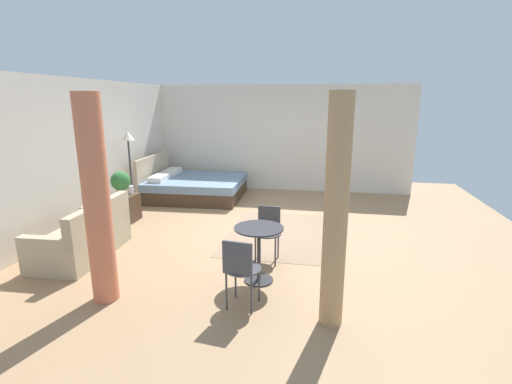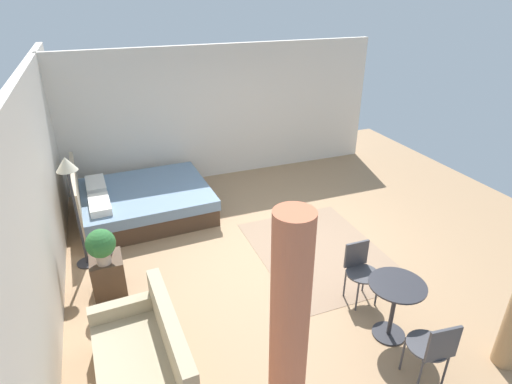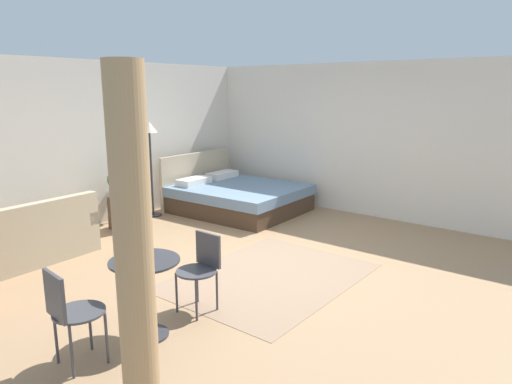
{
  "view_description": "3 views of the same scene",
  "coord_description": "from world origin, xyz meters",
  "px_view_note": "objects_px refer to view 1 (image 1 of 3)",
  "views": [
    {
      "loc": [
        -6.5,
        -1.13,
        2.31
      ],
      "look_at": [
        -0.11,
        0.06,
        0.7
      ],
      "focal_mm": 26.08,
      "sensor_mm": 36.0,
      "label": 1
    },
    {
      "loc": [
        -4.92,
        2.42,
        3.67
      ],
      "look_at": [
        0.17,
        0.44,
        0.96
      ],
      "focal_mm": 29.09,
      "sensor_mm": 36.0,
      "label": 2
    },
    {
      "loc": [
        -4.55,
        -3.55,
        2.22
      ],
      "look_at": [
        0.3,
        0.27,
        0.86
      ],
      "focal_mm": 32.58,
      "sensor_mm": 36.0,
      "label": 3
    }
  ],
  "objects_px": {
    "nightstand": "(126,208)",
    "cafe_chair_near_window": "(268,228)",
    "vase": "(130,190)",
    "floor_lamp": "(129,147)",
    "potted_plant": "(121,182)",
    "balcony_table": "(259,244)",
    "bed": "(194,187)",
    "couch": "(84,239)",
    "cafe_chair_near_couch": "(240,266)"
  },
  "relations": [
    {
      "from": "vase",
      "to": "cafe_chair_near_window",
      "type": "distance_m",
      "value": 3.28
    },
    {
      "from": "bed",
      "to": "couch",
      "type": "xyz_separation_m",
      "value": [
        -3.65,
        0.43,
        0.01
      ]
    },
    {
      "from": "potted_plant",
      "to": "balcony_table",
      "type": "distance_m",
      "value": 3.56
    },
    {
      "from": "nightstand",
      "to": "balcony_table",
      "type": "height_order",
      "value": "balcony_table"
    },
    {
      "from": "vase",
      "to": "nightstand",
      "type": "bearing_deg",
      "value": 160.99
    },
    {
      "from": "bed",
      "to": "nightstand",
      "type": "relative_size",
      "value": 4.31
    },
    {
      "from": "cafe_chair_near_window",
      "to": "nightstand",
      "type": "bearing_deg",
      "value": 66.68
    },
    {
      "from": "vase",
      "to": "balcony_table",
      "type": "height_order",
      "value": "balcony_table"
    },
    {
      "from": "nightstand",
      "to": "floor_lamp",
      "type": "relative_size",
      "value": 0.31
    },
    {
      "from": "floor_lamp",
      "to": "balcony_table",
      "type": "relative_size",
      "value": 2.28
    },
    {
      "from": "bed",
      "to": "vase",
      "type": "relative_size",
      "value": 14.79
    },
    {
      "from": "balcony_table",
      "to": "cafe_chair_near_couch",
      "type": "bearing_deg",
      "value": 173.39
    },
    {
      "from": "cafe_chair_near_couch",
      "to": "vase",
      "type": "bearing_deg",
      "value": 45.5
    },
    {
      "from": "couch",
      "to": "balcony_table",
      "type": "xyz_separation_m",
      "value": [
        -0.31,
        -2.73,
        0.24
      ]
    },
    {
      "from": "floor_lamp",
      "to": "vase",
      "type": "bearing_deg",
      "value": -153.32
    },
    {
      "from": "bed",
      "to": "floor_lamp",
      "type": "height_order",
      "value": "floor_lamp"
    },
    {
      "from": "vase",
      "to": "cafe_chair_near_window",
      "type": "relative_size",
      "value": 0.19
    },
    {
      "from": "cafe_chair_near_couch",
      "to": "floor_lamp",
      "type": "bearing_deg",
      "value": 42.65
    },
    {
      "from": "vase",
      "to": "floor_lamp",
      "type": "bearing_deg",
      "value": 26.68
    },
    {
      "from": "bed",
      "to": "nightstand",
      "type": "bearing_deg",
      "value": 160.78
    },
    {
      "from": "vase",
      "to": "balcony_table",
      "type": "distance_m",
      "value": 3.63
    },
    {
      "from": "couch",
      "to": "balcony_table",
      "type": "distance_m",
      "value": 2.76
    },
    {
      "from": "potted_plant",
      "to": "vase",
      "type": "bearing_deg",
      "value": -14.29
    },
    {
      "from": "nightstand",
      "to": "potted_plant",
      "type": "relative_size",
      "value": 1.1
    },
    {
      "from": "nightstand",
      "to": "floor_lamp",
      "type": "bearing_deg",
      "value": 20.33
    },
    {
      "from": "nightstand",
      "to": "cafe_chair_near_couch",
      "type": "relative_size",
      "value": 0.62
    },
    {
      "from": "bed",
      "to": "floor_lamp",
      "type": "xyz_separation_m",
      "value": [
        -1.19,
        0.97,
        1.08
      ]
    },
    {
      "from": "potted_plant",
      "to": "cafe_chair_near_window",
      "type": "xyz_separation_m",
      "value": [
        -1.19,
        -3.01,
        -0.31
      ]
    },
    {
      "from": "nightstand",
      "to": "floor_lamp",
      "type": "distance_m",
      "value": 1.36
    },
    {
      "from": "nightstand",
      "to": "vase",
      "type": "height_order",
      "value": "vase"
    },
    {
      "from": "couch",
      "to": "cafe_chair_near_couch",
      "type": "relative_size",
      "value": 1.9
    },
    {
      "from": "couch",
      "to": "nightstand",
      "type": "xyz_separation_m",
      "value": [
        1.68,
        0.26,
        -0.01
      ]
    },
    {
      "from": "couch",
      "to": "cafe_chair_near_window",
      "type": "height_order",
      "value": "couch"
    },
    {
      "from": "couch",
      "to": "vase",
      "type": "height_order",
      "value": "couch"
    },
    {
      "from": "balcony_table",
      "to": "vase",
      "type": "bearing_deg",
      "value": 54.33
    },
    {
      "from": "vase",
      "to": "floor_lamp",
      "type": "relative_size",
      "value": 0.09
    },
    {
      "from": "bed",
      "to": "balcony_table",
      "type": "height_order",
      "value": "bed"
    },
    {
      "from": "bed",
      "to": "cafe_chair_near_couch",
      "type": "distance_m",
      "value": 5.17
    },
    {
      "from": "cafe_chair_near_window",
      "to": "vase",
      "type": "bearing_deg",
      "value": 64.47
    },
    {
      "from": "couch",
      "to": "vase",
      "type": "distance_m",
      "value": 1.84
    },
    {
      "from": "couch",
      "to": "cafe_chair_near_couch",
      "type": "distance_m",
      "value": 2.85
    },
    {
      "from": "floor_lamp",
      "to": "cafe_chair_near_couch",
      "type": "relative_size",
      "value": 1.99
    },
    {
      "from": "bed",
      "to": "cafe_chair_near_couch",
      "type": "xyz_separation_m",
      "value": [
        -4.66,
        -2.22,
        0.25
      ]
    },
    {
      "from": "bed",
      "to": "balcony_table",
      "type": "bearing_deg",
      "value": -149.8
    },
    {
      "from": "potted_plant",
      "to": "cafe_chair_near_couch",
      "type": "distance_m",
      "value": 3.92
    },
    {
      "from": "nightstand",
      "to": "cafe_chair_near_window",
      "type": "xyz_separation_m",
      "value": [
        -1.29,
        -3.0,
        0.22
      ]
    },
    {
      "from": "bed",
      "to": "nightstand",
      "type": "height_order",
      "value": "bed"
    },
    {
      "from": "floor_lamp",
      "to": "cafe_chair_near_window",
      "type": "bearing_deg",
      "value": -122.13
    },
    {
      "from": "bed",
      "to": "cafe_chair_near_window",
      "type": "relative_size",
      "value": 2.86
    },
    {
      "from": "bed",
      "to": "balcony_table",
      "type": "distance_m",
      "value": 4.59
    }
  ]
}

